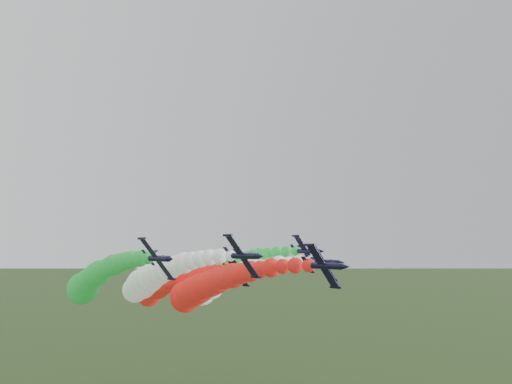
% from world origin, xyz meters
% --- Properties ---
extents(jet_lead, '(11.86, 57.89, 15.38)m').
position_xyz_m(jet_lead, '(-1.34, 28.03, 31.26)').
color(jet_lead, black).
rests_on(jet_lead, ground).
extents(jet_inner_left, '(11.21, 57.24, 14.73)m').
position_xyz_m(jet_inner_left, '(-9.92, 35.82, 32.93)').
color(jet_inner_left, black).
rests_on(jet_inner_left, ground).
extents(jet_inner_right, '(12.07, 58.10, 15.59)m').
position_xyz_m(jet_inner_right, '(9.62, 38.89, 31.35)').
color(jet_inner_right, black).
rests_on(jet_inner_right, ground).
extents(jet_outer_left, '(11.48, 57.50, 14.99)m').
position_xyz_m(jet_outer_left, '(-18.88, 46.38, 32.32)').
color(jet_outer_left, black).
rests_on(jet_outer_left, ground).
extents(jet_outer_right, '(11.64, 57.67, 15.16)m').
position_xyz_m(jet_outer_right, '(15.88, 49.14, 33.44)').
color(jet_outer_right, black).
rests_on(jet_outer_right, ground).
extents(jet_trail, '(11.81, 57.83, 15.33)m').
position_xyz_m(jet_trail, '(3.75, 57.03, 29.64)').
color(jet_trail, black).
rests_on(jet_trail, ground).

